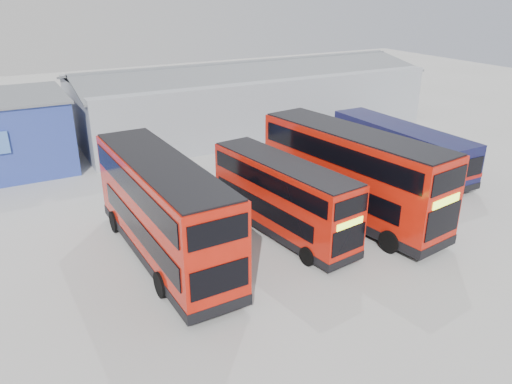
% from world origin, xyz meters
% --- Properties ---
extents(ground_plane, '(120.00, 120.00, 0.00)m').
position_xyz_m(ground_plane, '(0.00, 0.00, 0.00)').
color(ground_plane, '#9A9995').
rests_on(ground_plane, ground).
extents(maintenance_shed, '(30.50, 12.00, 5.89)m').
position_xyz_m(maintenance_shed, '(8.00, 20.00, 2.60)').
color(maintenance_shed, '#9398A0').
rests_on(maintenance_shed, ground).
extents(double_decker_left, '(3.27, 11.66, 4.89)m').
position_xyz_m(double_decker_left, '(-6.51, 0.60, 2.43)').
color(double_decker_left, red).
rests_on(double_decker_left, ground).
extents(double_decker_centre, '(3.51, 9.60, 3.98)m').
position_xyz_m(double_decker_centre, '(-0.33, 0.21, 1.98)').
color(double_decker_centre, red).
rests_on(double_decker_centre, ground).
extents(double_decker_right, '(4.48, 11.99, 4.96)m').
position_xyz_m(double_decker_right, '(3.96, 0.17, 2.47)').
color(double_decker_right, red).
rests_on(double_decker_right, ground).
extents(single_decker_blue, '(2.95, 11.64, 3.14)m').
position_xyz_m(single_decker_blue, '(11.86, 4.67, 1.56)').
color(single_decker_blue, '#0C1338').
rests_on(single_decker_blue, ground).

